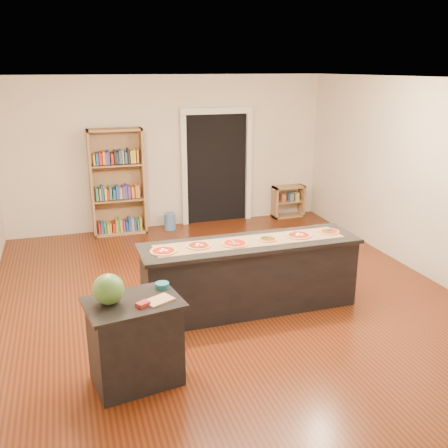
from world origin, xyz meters
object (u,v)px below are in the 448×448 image
object	(u,v)px
bookshelf	(118,182)
low_shelf	(288,201)
watermelon	(108,289)
side_counter	(135,342)
kitchen_island	(250,275)
waste_bin	(170,221)

from	to	relation	value
bookshelf	low_shelf	distance (m)	3.45
low_shelf	watermelon	bearing A→B (deg)	-130.44
low_shelf	watermelon	size ratio (longest dim) A/B	2.23
side_counter	bookshelf	world-z (taller)	bookshelf
side_counter	low_shelf	distance (m)	6.01
kitchen_island	low_shelf	bearing A→B (deg)	58.65
waste_bin	kitchen_island	bearing A→B (deg)	-85.17
side_counter	bookshelf	xyz separation A→B (m)	(0.38, 4.65, 0.52)
side_counter	low_shelf	xyz separation A→B (m)	(3.77, 4.68, -0.11)
kitchen_island	bookshelf	distance (m)	3.78
watermelon	waste_bin	bearing A→B (deg)	71.80
kitchen_island	side_counter	world-z (taller)	kitchen_island
kitchen_island	side_counter	size ratio (longest dim) A/B	3.13
bookshelf	low_shelf	world-z (taller)	bookshelf
waste_bin	watermelon	distance (m)	4.89
low_shelf	waste_bin	bearing A→B (deg)	-177.84
kitchen_island	bookshelf	xyz separation A→B (m)	(-1.21, 3.54, 0.50)
bookshelf	watermelon	bearing A→B (deg)	-97.24
side_counter	watermelon	distance (m)	0.61
kitchen_island	watermelon	bearing A→B (deg)	-148.75
side_counter	waste_bin	size ratio (longest dim) A/B	2.78
kitchen_island	side_counter	distance (m)	1.94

